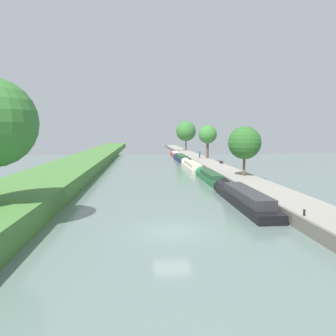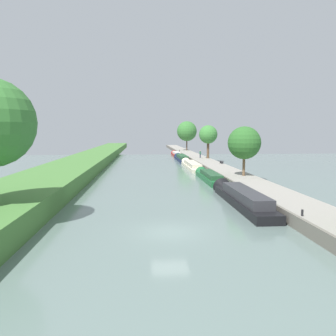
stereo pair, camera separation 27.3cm
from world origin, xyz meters
TOP-DOWN VIEW (x-y plane):
  - ground_plane at (0.00, 0.00)m, footprint 160.00×160.00m
  - right_towpath at (11.04, 0.00)m, footprint 4.25×260.00m
  - stone_quay at (8.79, 0.00)m, footprint 0.25×260.00m
  - narrowboat_black at (7.35, 8.68)m, footprint 2.17×15.41m
  - narrowboat_green at (7.42, 24.44)m, footprint 1.95×13.01m
  - narrowboat_cream at (7.30, 41.18)m, footprint 2.16×17.01m
  - narrowboat_navy at (7.28, 57.51)m, footprint 2.08×16.52m
  - narrowboat_red at (7.58, 73.47)m, footprint 1.84×14.46m
  - tree_rightbank_midnear at (11.59, 21.87)m, footprint 4.35×4.35m
  - tree_rightbank_midfar at (12.59, 52.09)m, footprint 4.03×4.03m
  - tree_rightbank_far at (12.15, 85.25)m, footprint 6.27×6.27m
  - person_walking at (11.16, 53.88)m, footprint 0.34×0.34m
  - mooring_bollard_near at (9.22, 0.10)m, footprint 0.16×0.16m
  - mooring_bollard_far at (9.22, 79.71)m, footprint 0.16×0.16m
  - park_bench at (12.71, 39.47)m, footprint 0.44×1.50m

SIDE VIEW (x-z plane):
  - ground_plane at x=0.00m, z-range 0.00..0.00m
  - right_towpath at x=11.04m, z-range 0.00..0.92m
  - stone_quay at x=8.79m, z-range 0.00..0.97m
  - narrowboat_cream at x=7.30m, z-range -0.54..1.51m
  - narrowboat_red at x=7.58m, z-range -0.39..1.38m
  - narrowboat_green at x=7.42m, z-range -0.40..1.46m
  - narrowboat_navy at x=7.28m, z-range -0.45..1.62m
  - narrowboat_black at x=7.35m, z-range -0.48..1.74m
  - mooring_bollard_near at x=9.22m, z-range 0.92..1.37m
  - mooring_bollard_far at x=9.22m, z-range 0.92..1.37m
  - park_bench at x=12.71m, z-range 1.04..1.51m
  - person_walking at x=11.16m, z-range 0.97..2.63m
  - tree_rightbank_midnear at x=11.59m, z-range 2.01..8.55m
  - tree_rightbank_midfar at x=12.59m, z-range 2.49..9.77m
  - tree_rightbank_far at x=12.15m, z-range 2.37..11.56m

